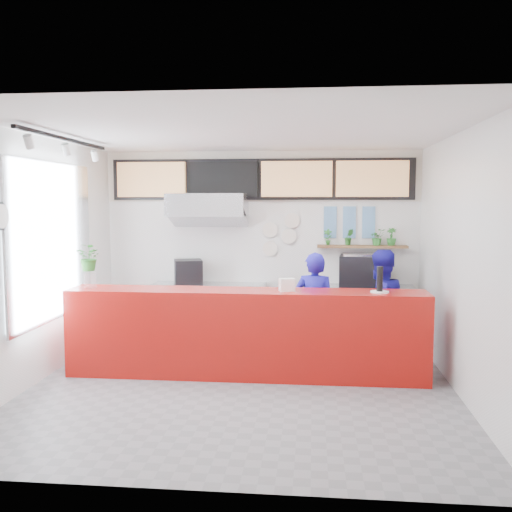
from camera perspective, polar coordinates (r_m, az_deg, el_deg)
The scene contains 45 objects.
floor at distance 7.01m, azimuth -1.42°, elevation -12.85°, with size 5.00×5.00×0.00m, color slate.
ceiling at distance 6.70m, azimuth -1.48°, elevation 12.30°, with size 5.00×5.00×0.00m, color silver.
wall_back at distance 9.17m, azimuth 0.50°, elevation 1.08°, with size 5.00×5.00×0.00m, color white.
wall_left at distance 7.43m, azimuth -20.96°, elevation -0.32°, with size 5.00×5.00×0.00m, color white.
wall_right at distance 6.85m, azimuth 19.80°, elevation -0.75°, with size 5.00×5.00×0.00m, color white.
service_counter at distance 7.24m, azimuth -1.03°, elevation -7.72°, with size 4.50×0.60×1.10m, color #9F0F0B.
cream_band at distance 9.14m, azimuth 0.50°, elevation 7.97°, with size 5.00×0.02×0.80m, color beige.
prep_bench at distance 9.12m, azimuth -4.71°, elevation -5.62°, with size 1.80×0.60×0.90m, color #B2B5BA.
panini_oven at distance 9.09m, azimuth -6.79°, elevation -1.58°, with size 0.43×0.43×0.38m, color black.
extraction_hood at distance 8.90m, azimuth -4.86°, elevation 5.12°, with size 1.20×0.70×0.35m, color #B2B5BA.
hood_lip at distance 8.91m, azimuth -4.85°, elevation 3.83°, with size 1.20×0.70×0.08m, color #B2B5BA.
right_bench at distance 9.00m, azimuth 9.92°, elevation -5.83°, with size 1.80×0.60×0.90m, color #B2B5BA.
espresso_machine at distance 8.90m, azimuth 10.79°, elevation -1.48°, with size 0.74×0.53×0.48m, color black.
espresso_tray at distance 8.88m, azimuth 10.82°, elevation 0.06°, with size 0.66×0.46×0.06m, color silver.
herb_shelf at distance 9.06m, azimuth 10.57°, elevation 0.94°, with size 1.40×0.18×0.04m, color brown.
menu_board_far_left at distance 9.35m, azimuth -10.40°, elevation 7.52°, with size 1.10×0.10×0.55m, color tan.
menu_board_mid_left at distance 9.10m, azimuth -3.30°, elevation 7.66°, with size 1.10×0.10×0.55m, color black.
menu_board_mid_right at distance 8.99m, azimuth 4.09°, elevation 7.68°, with size 1.10×0.10×0.55m, color tan.
menu_board_far_right at distance 9.03m, azimuth 11.53°, elevation 7.57°, with size 1.10×0.10×0.55m, color tan.
soffit at distance 9.11m, azimuth 0.48°, elevation 7.67°, with size 4.80×0.04×0.65m, color black.
window_pane at distance 7.67m, azimuth -19.81°, elevation 1.39°, with size 0.04×2.20×1.90m, color silver.
window_frame at distance 7.66m, azimuth -19.67°, elevation 1.39°, with size 0.03×2.30×2.00m, color #B2B5BA.
wall_clock_face at distance 6.57m, azimuth -24.10°, elevation 3.65°, with size 0.26×0.26×0.02m, color white.
track_rail at distance 7.26m, azimuth -18.48°, elevation 11.02°, with size 0.05×2.40×0.04m, color black.
dec_plate_a at distance 9.11m, azimuth 1.42°, elevation 2.63°, with size 0.24×0.24×0.03m, color silver.
dec_plate_b at distance 9.10m, azimuth 3.31°, elevation 1.99°, with size 0.24×0.24×0.03m, color silver.
dec_plate_c at distance 9.13m, azimuth 1.42°, elevation 0.75°, with size 0.24×0.24×0.03m, color silver.
dec_plate_d at distance 9.08m, azimuth 3.63°, elevation 3.56°, with size 0.24×0.24×0.03m, color silver.
photo_frame_a at distance 9.09m, azimuth 7.43°, elevation 4.16°, with size 0.20×0.02×0.25m, color #598CBF.
photo_frame_b at distance 9.10m, azimuth 9.33°, elevation 4.13°, with size 0.20×0.02×0.25m, color #598CBF.
photo_frame_c at distance 9.12m, azimuth 11.21°, elevation 4.10°, with size 0.20×0.02×0.25m, color #598CBF.
photo_frame_d at distance 9.10m, azimuth 7.41°, elevation 2.58°, with size 0.20×0.02×0.25m, color #598CBF.
photo_frame_e at distance 9.11m, azimuth 9.30°, elevation 2.56°, with size 0.20×0.02×0.25m, color #598CBF.
photo_frame_f at distance 9.13m, azimuth 11.18°, elevation 2.53°, with size 0.20×0.02×0.25m, color #598CBF.
staff_center at distance 7.69m, azimuth 5.86°, elevation -5.32°, with size 0.56×0.37×1.53m, color #1A1699.
staff_right at distance 7.82m, azimuth 12.25°, elevation -5.10°, with size 0.76×0.59×1.57m, color #1A1699.
herb_a at distance 9.02m, azimuth 7.19°, elevation 1.91°, with size 0.13×0.09×0.26m, color #296F27.
herb_b at distance 9.04m, azimuth 9.28°, elevation 1.89°, with size 0.14×0.11×0.26m, color #296F27.
herb_c at distance 9.07m, azimuth 12.04°, elevation 1.86°, with size 0.23×0.20×0.26m, color #296F27.
herb_d at distance 9.10m, azimuth 13.39°, elevation 1.89°, with size 0.15×0.14×0.27m, color #296F27.
glass_vase at distance 7.59m, azimuth -16.23°, elevation -2.38°, with size 0.16×0.16×0.19m, color white.
basil_vase at distance 7.56m, azimuth -16.29°, elevation -0.12°, with size 0.32×0.27×0.35m, color #296F27.
napkin_holder at distance 7.05m, azimuth 3.10°, elevation -2.89°, with size 0.18×0.11×0.16m, color white.
white_plate at distance 7.10m, azimuth 12.25°, elevation -3.53°, with size 0.22×0.22×0.02m, color white.
pepper_mill at distance 7.08m, azimuth 12.28°, elevation -2.26°, with size 0.08×0.08×0.30m, color black.
Camera 1 is at (0.83, -6.60, 2.21)m, focal length 40.00 mm.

